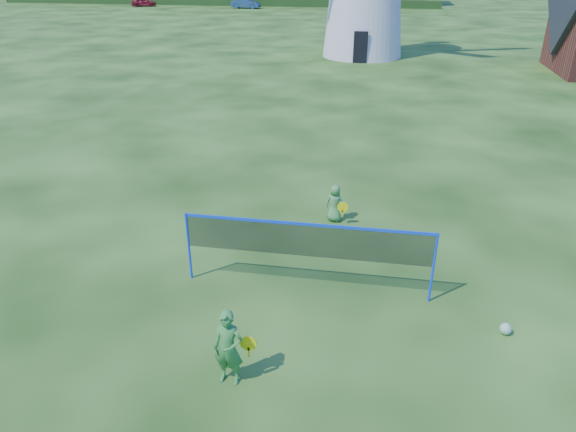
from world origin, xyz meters
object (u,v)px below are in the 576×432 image
(player_girl, at_px, (229,348))
(player_boy, at_px, (335,203))
(play_ball, at_px, (506,329))
(badminton_net, at_px, (307,241))
(car_left, at_px, (144,2))
(car_right, at_px, (246,3))

(player_girl, height_order, player_boy, player_girl)
(player_girl, relative_size, play_ball, 6.18)
(player_girl, distance_m, player_boy, 6.19)
(badminton_net, distance_m, player_boy, 3.33)
(badminton_net, height_order, play_ball, badminton_net)
(car_left, distance_m, car_right, 14.25)
(player_boy, bearing_deg, badminton_net, 97.89)
(badminton_net, height_order, player_boy, badminton_net)
(player_girl, distance_m, car_right, 67.01)
(player_boy, relative_size, car_right, 0.27)
(play_ball, height_order, car_right, car_right)
(car_right, bearing_deg, player_girl, -163.39)
(player_boy, xyz_separation_m, play_ball, (3.53, -4.06, -0.39))
(play_ball, xyz_separation_m, car_left, (-34.80, 63.40, 0.45))
(car_left, bearing_deg, player_girl, -179.67)
(badminton_net, xyz_separation_m, player_girl, (-0.85, -2.83, -0.46))
(player_girl, bearing_deg, play_ball, 28.80)
(badminton_net, distance_m, play_ball, 4.04)
(car_left, bearing_deg, play_ball, -175.64)
(play_ball, bearing_deg, car_left, 118.76)
(player_girl, height_order, play_ball, player_girl)
(badminton_net, height_order, car_right, badminton_net)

